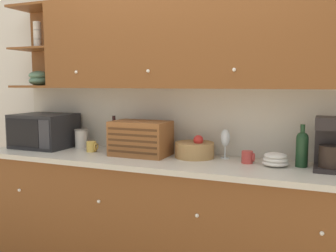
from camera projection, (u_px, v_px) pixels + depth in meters
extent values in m
cube|color=silver|center=(179.00, 107.00, 3.10)|extent=(5.41, 0.06, 2.60)
cube|color=brown|center=(163.00, 220.00, 2.88)|extent=(3.01, 0.62, 0.89)
cube|color=beige|center=(162.00, 161.00, 2.82)|extent=(3.03, 0.65, 0.04)
sphere|color=white|center=(19.00, 190.00, 3.01)|extent=(0.03, 0.03, 0.03)
sphere|color=white|center=(99.00, 202.00, 2.72)|extent=(0.03, 0.03, 0.03)
sphere|color=white|center=(197.00, 216.00, 2.43)|extent=(0.03, 0.03, 0.03)
sphere|color=white|center=(322.00, 233.00, 2.14)|extent=(0.03, 0.03, 0.03)
cube|color=beige|center=(178.00, 120.00, 3.08)|extent=(3.01, 0.01, 0.53)
cube|color=brown|center=(197.00, 40.00, 2.78)|extent=(2.59, 0.32, 0.72)
cube|color=brown|center=(49.00, 49.00, 3.50)|extent=(0.42, 0.02, 0.72)
cube|color=brown|center=(39.00, 87.00, 3.40)|extent=(0.42, 0.32, 0.02)
cube|color=brown|center=(38.00, 49.00, 3.36)|extent=(0.42, 0.32, 0.02)
cube|color=brown|center=(36.00, 7.00, 3.32)|extent=(0.42, 0.32, 0.02)
sphere|color=white|center=(76.00, 72.00, 3.03)|extent=(0.03, 0.03, 0.03)
sphere|color=white|center=(148.00, 71.00, 2.78)|extent=(0.03, 0.03, 0.03)
sphere|color=white|center=(234.00, 70.00, 2.53)|extent=(0.03, 0.03, 0.03)
ellipsoid|color=slate|center=(39.00, 81.00, 3.40)|extent=(0.18, 0.18, 0.08)
ellipsoid|color=slate|center=(39.00, 75.00, 3.39)|extent=(0.18, 0.18, 0.08)
cylinder|color=silver|center=(38.00, 44.00, 3.36)|extent=(0.07, 0.07, 0.08)
cylinder|color=silver|center=(37.00, 35.00, 3.35)|extent=(0.07, 0.07, 0.08)
cylinder|color=silver|center=(37.00, 26.00, 3.34)|extent=(0.07, 0.07, 0.08)
cube|color=black|center=(44.00, 131.00, 3.32)|extent=(0.49, 0.41, 0.30)
cube|color=black|center=(22.00, 133.00, 3.15)|extent=(0.34, 0.01, 0.24)
cube|color=#2D2D33|center=(44.00, 135.00, 3.06)|extent=(0.11, 0.01, 0.24)
cylinder|color=silver|center=(81.00, 139.00, 3.28)|extent=(0.11, 0.11, 0.15)
cylinder|color=gray|center=(81.00, 130.00, 3.27)|extent=(0.12, 0.12, 0.01)
cylinder|color=gold|center=(91.00, 146.00, 3.10)|extent=(0.08, 0.08, 0.09)
torus|color=gold|center=(96.00, 147.00, 3.09)|extent=(0.01, 0.06, 0.06)
cylinder|color=black|center=(114.00, 138.00, 3.17)|extent=(0.07, 0.07, 0.20)
sphere|color=black|center=(114.00, 126.00, 3.16)|extent=(0.07, 0.07, 0.07)
cylinder|color=black|center=(114.00, 120.00, 3.16)|extent=(0.03, 0.03, 0.07)
cube|color=brown|center=(141.00, 138.00, 2.94)|extent=(0.45, 0.29, 0.27)
cube|color=#4B2C16|center=(132.00, 152.00, 2.81)|extent=(0.41, 0.01, 0.02)
cube|color=#4B2C16|center=(132.00, 147.00, 2.81)|extent=(0.41, 0.01, 0.02)
cube|color=#4B2C16|center=(132.00, 141.00, 2.80)|extent=(0.41, 0.01, 0.02)
cube|color=#4B2C16|center=(132.00, 135.00, 2.80)|extent=(0.41, 0.01, 0.02)
cube|color=#4B2C16|center=(132.00, 129.00, 2.79)|extent=(0.41, 0.01, 0.02)
cylinder|color=#A87F4C|center=(195.00, 150.00, 2.86)|extent=(0.30, 0.30, 0.12)
sphere|color=red|center=(198.00, 140.00, 2.81)|extent=(0.08, 0.08, 0.08)
cylinder|color=silver|center=(225.00, 158.00, 2.83)|extent=(0.07, 0.07, 0.01)
cylinder|color=silver|center=(225.00, 152.00, 2.82)|extent=(0.01, 0.01, 0.09)
ellipsoid|color=silver|center=(225.00, 138.00, 2.81)|extent=(0.07, 0.07, 0.13)
cylinder|color=#B73D38|center=(247.00, 157.00, 2.65)|extent=(0.08, 0.08, 0.09)
torus|color=#B73D38|center=(254.00, 157.00, 2.63)|extent=(0.01, 0.06, 0.06)
ellipsoid|color=silver|center=(275.00, 163.00, 2.56)|extent=(0.18, 0.18, 0.04)
ellipsoid|color=silver|center=(275.00, 159.00, 2.56)|extent=(0.17, 0.17, 0.04)
ellipsoid|color=silver|center=(276.00, 156.00, 2.55)|extent=(0.16, 0.16, 0.04)
cylinder|color=#19381E|center=(302.00, 152.00, 2.53)|extent=(0.08, 0.08, 0.20)
sphere|color=#19381E|center=(302.00, 138.00, 2.52)|extent=(0.08, 0.08, 0.08)
cylinder|color=#19381E|center=(303.00, 129.00, 2.52)|extent=(0.03, 0.03, 0.07)
cube|color=black|center=(331.00, 169.00, 2.42)|extent=(0.21, 0.23, 0.03)
cylinder|color=black|center=(332.00, 156.00, 2.39)|extent=(0.16, 0.16, 0.14)
cube|color=black|center=(332.00, 142.00, 2.48)|extent=(0.21, 0.05, 0.35)
cube|color=black|center=(333.00, 123.00, 2.38)|extent=(0.21, 0.23, 0.08)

